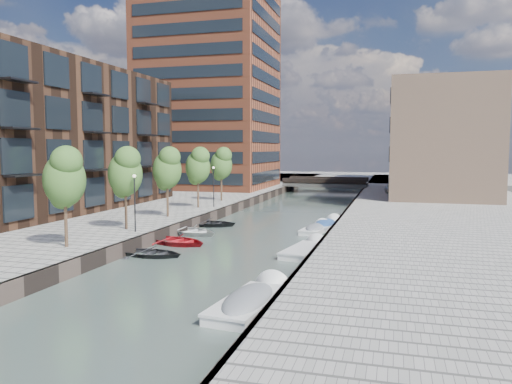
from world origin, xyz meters
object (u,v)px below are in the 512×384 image
at_px(tree_3, 125,171).
at_px(sloop_4, 210,226).
at_px(tree_4, 167,167).
at_px(motorboat_2, 307,251).
at_px(motorboat_4, 317,229).
at_px(sloop_1, 152,256).
at_px(bridge, 326,183).
at_px(sloop_3, 191,235).
at_px(car, 395,189).
at_px(motorboat_1, 253,301).
at_px(tree_5, 198,165).
at_px(motorboat_3, 327,225).
at_px(sloop_2, 178,244).
at_px(tree_2, 64,176).
at_px(tree_6, 221,163).

distance_m(tree_3, sloop_4, 10.88).
height_order(tree_4, motorboat_2, tree_4).
bearing_deg(motorboat_4, sloop_1, -124.99).
bearing_deg(tree_3, bridge, 79.75).
bearing_deg(sloop_3, car, -7.06).
bearing_deg(motorboat_1, tree_5, 116.97).
height_order(tree_5, motorboat_2, tree_5).
bearing_deg(motorboat_3, tree_3, -140.91).
bearing_deg(sloop_2, sloop_4, 20.46).
bearing_deg(car, motorboat_4, -122.78).
height_order(bridge, sloop_2, bridge).
bearing_deg(motorboat_1, car, 82.72).
relative_size(tree_2, tree_3, 1.00).
distance_m(bridge, sloop_3, 43.12).
bearing_deg(sloop_4, tree_5, 26.80).
bearing_deg(motorboat_4, sloop_4, 178.34).
height_order(bridge, tree_4, tree_4).
xyz_separation_m(sloop_2, motorboat_4, (8.85, 8.44, 0.19)).
relative_size(bridge, tree_2, 2.18).
distance_m(sloop_1, motorboat_1, 12.21).
distance_m(tree_3, tree_4, 7.00).
bearing_deg(tree_4, sloop_3, -39.62).
relative_size(tree_2, tree_5, 1.00).
distance_m(sloop_3, motorboat_3, 12.11).
height_order(tree_3, sloop_1, tree_3).
distance_m(bridge, tree_4, 41.08).
bearing_deg(tree_6, motorboat_2, -57.10).
bearing_deg(sloop_1, tree_6, 11.90).
height_order(tree_5, sloop_3, tree_5).
height_order(tree_6, sloop_3, tree_6).
height_order(bridge, tree_6, tree_6).
xyz_separation_m(sloop_4, car, (15.92, 25.50, 1.73)).
bearing_deg(tree_4, motorboat_3, 16.27).
relative_size(tree_6, sloop_2, 1.28).
height_order(sloop_1, sloop_3, sloop_3).
bearing_deg(sloop_1, sloop_4, 6.38).
bearing_deg(sloop_2, tree_3, 108.20).
bearing_deg(tree_6, tree_4, -90.00).
relative_size(tree_3, sloop_1, 1.42).
height_order(motorboat_3, motorboat_4, motorboat_3).
bearing_deg(sloop_4, motorboat_3, -84.64).
bearing_deg(bridge, sloop_3, -96.83).
height_order(tree_5, sloop_4, tree_5).
height_order(tree_4, motorboat_1, tree_4).
xyz_separation_m(sloop_2, sloop_4, (-0.78, 8.72, 0.00)).
xyz_separation_m(tree_2, motorboat_4, (12.87, 15.64, -5.12)).
relative_size(tree_5, motorboat_4, 1.23).
relative_size(tree_5, motorboat_3, 1.09).
height_order(sloop_3, sloop_4, sloop_3).
distance_m(tree_6, car, 23.67).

